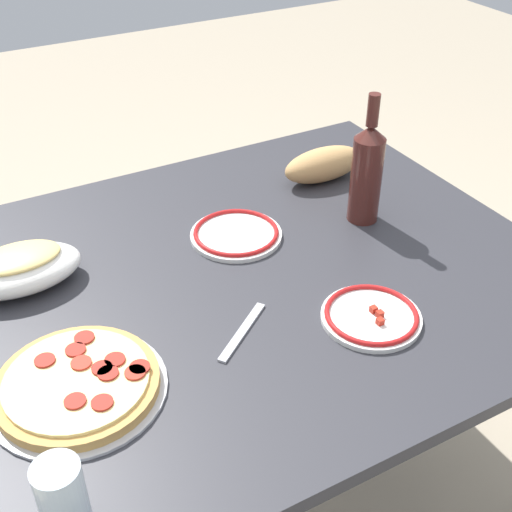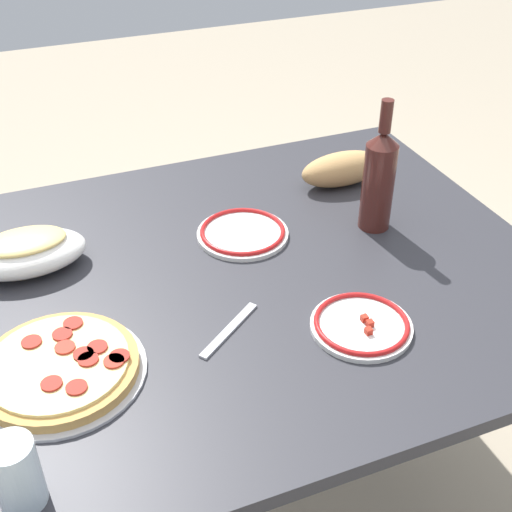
{
  "view_description": "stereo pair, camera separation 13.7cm",
  "coord_description": "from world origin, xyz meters",
  "views": [
    {
      "loc": [
        0.54,
        0.98,
        1.55
      ],
      "look_at": [
        0.0,
        0.0,
        0.77
      ],
      "focal_mm": 47.22,
      "sensor_mm": 36.0,
      "label": 1
    },
    {
      "loc": [
        0.41,
        1.04,
        1.55
      ],
      "look_at": [
        0.0,
        0.0,
        0.77
      ],
      "focal_mm": 47.22,
      "sensor_mm": 36.0,
      "label": 2
    }
  ],
  "objects": [
    {
      "name": "pepperoni_pizza",
      "position": [
        0.42,
        0.16,
        0.75
      ],
      "size": [
        0.29,
        0.29,
        0.03
      ],
      "color": "#B7B7BC",
      "rests_on": "dining_table"
    },
    {
      "name": "fork_right",
      "position": [
        0.12,
        0.16,
        0.74
      ],
      "size": [
        0.15,
        0.12,
        0.0
      ],
      "primitive_type": "cube",
      "rotation": [
        0.0,
        0.0,
        0.65
      ],
      "color": "#B7B7BC",
      "rests_on": "dining_table"
    },
    {
      "name": "water_glass",
      "position": [
        0.5,
        0.39,
        0.79
      ],
      "size": [
        0.07,
        0.07,
        0.11
      ],
      "primitive_type": "cylinder",
      "color": "silver",
      "rests_on": "dining_table"
    },
    {
      "name": "baked_pasta_dish",
      "position": [
        0.43,
        -0.17,
        0.78
      ],
      "size": [
        0.24,
        0.15,
        0.08
      ],
      "color": "white",
      "rests_on": "dining_table"
    },
    {
      "name": "ground_plane",
      "position": [
        0.0,
        0.0,
        0.0
      ],
      "size": [
        8.0,
        8.0,
        0.0
      ],
      "primitive_type": "plane",
      "color": "tan",
      "rests_on": "ground"
    },
    {
      "name": "side_plate_far",
      "position": [
        -0.02,
        -0.12,
        0.75
      ],
      "size": [
        0.2,
        0.2,
        0.02
      ],
      "color": "white",
      "rests_on": "dining_table"
    },
    {
      "name": "dining_table",
      "position": [
        0.0,
        0.0,
        0.62
      ],
      "size": [
        1.19,
        1.03,
        0.74
      ],
      "color": "#2D2D33",
      "rests_on": "ground"
    },
    {
      "name": "side_plate_near",
      "position": [
        -0.11,
        0.25,
        0.75
      ],
      "size": [
        0.19,
        0.19,
        0.02
      ],
      "color": "white",
      "rests_on": "dining_table"
    },
    {
      "name": "bread_loaf",
      "position": [
        -0.33,
        -0.25,
        0.78
      ],
      "size": [
        0.22,
        0.09,
        0.08
      ],
      "primitive_type": "ellipsoid",
      "color": "tan",
      "rests_on": "dining_table"
    },
    {
      "name": "wine_bottle",
      "position": [
        -0.31,
        -0.05,
        0.86
      ],
      "size": [
        0.07,
        0.07,
        0.3
      ],
      "color": "#471E19",
      "rests_on": "dining_table"
    }
  ]
}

